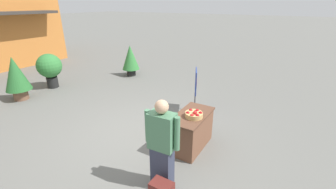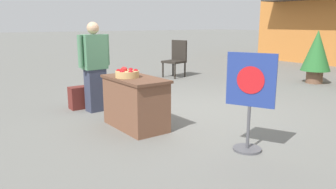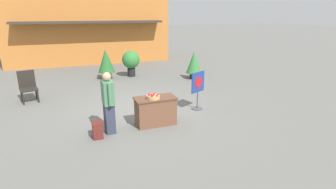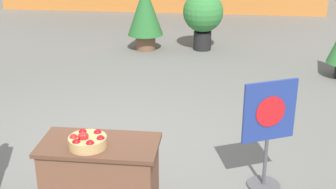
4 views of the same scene
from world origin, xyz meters
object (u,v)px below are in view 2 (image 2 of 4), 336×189
object	(u,v)px
apple_basket	(127,73)
person_visitor	(95,67)
patio_chair	(176,57)
backpack	(79,98)
potted_plant_far_left	(317,53)
display_table	(135,103)
poster_board	(250,98)

from	to	relation	value
apple_basket	person_visitor	bearing A→B (deg)	179.73
person_visitor	patio_chair	xyz separation A→B (m)	(-2.27, 3.61, -0.23)
backpack	potted_plant_far_left	world-z (taller)	potted_plant_far_left
potted_plant_far_left	apple_basket	bearing A→B (deg)	-86.11
apple_basket	potted_plant_far_left	bearing A→B (deg)	93.89
apple_basket	potted_plant_far_left	world-z (taller)	potted_plant_far_left
display_table	patio_chair	distance (m)	5.02
display_table	backpack	bearing A→B (deg)	-170.14
apple_basket	poster_board	distance (m)	1.91
apple_basket	backpack	distance (m)	1.68
potted_plant_far_left	backpack	bearing A→B (deg)	-100.45
potted_plant_far_left	patio_chair	bearing A→B (deg)	-142.48
poster_board	display_table	bearing A→B (deg)	-93.11
backpack	poster_board	xyz separation A→B (m)	(3.29, 0.95, 0.47)
display_table	patio_chair	size ratio (longest dim) A/B	1.05
person_visitor	apple_basket	bearing A→B (deg)	-3.87
person_visitor	backpack	world-z (taller)	person_visitor
backpack	potted_plant_far_left	xyz separation A→B (m)	(1.14, 6.17, 0.61)
poster_board	patio_chair	size ratio (longest dim) A/B	1.14
patio_chair	backpack	bearing A→B (deg)	13.99
person_visitor	poster_board	distance (m)	3.04
person_visitor	patio_chair	bearing A→B (deg)	118.59
person_visitor	potted_plant_far_left	distance (m)	6.02
display_table	person_visitor	xyz separation A→B (m)	(-1.29, -0.08, 0.43)
person_visitor	potted_plant_far_left	world-z (taller)	person_visitor
apple_basket	patio_chair	xyz separation A→B (m)	(-3.47, 3.62, -0.25)
person_visitor	backpack	bearing A→B (deg)	-153.06
poster_board	backpack	bearing A→B (deg)	-98.90
apple_basket	patio_chair	size ratio (longest dim) A/B	0.33
display_table	backpack	size ratio (longest dim) A/B	2.73
backpack	poster_board	distance (m)	3.45
potted_plant_far_left	display_table	bearing A→B (deg)	-85.22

